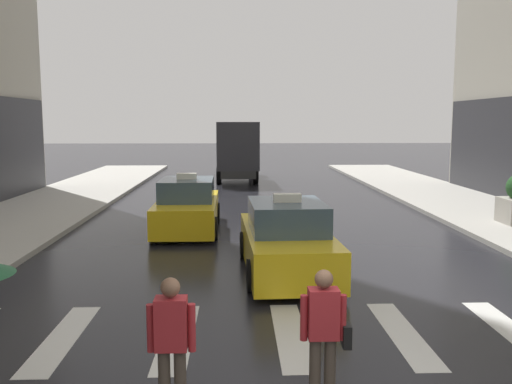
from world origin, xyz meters
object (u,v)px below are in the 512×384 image
Objects in this scene: taxi_lead at (286,241)px; pedestrian_plain_coat at (171,339)px; pedestrian_with_handbag at (324,329)px; box_truck at (236,148)px; taxi_second at (187,208)px.

pedestrian_plain_coat is (-1.84, -5.95, 0.21)m from taxi_lead.
taxi_lead is 6.23m from pedestrian_plain_coat.
taxi_lead reaches higher than pedestrian_with_handbag.
taxi_lead is 0.61× the size of box_truck.
pedestrian_plain_coat is at bearing -171.61° from pedestrian_with_handbag.
box_truck reaches higher than pedestrian_plain_coat.
box_truck is 25.05m from pedestrian_plain_coat.
pedestrian_with_handbag is (-0.07, -5.69, 0.21)m from taxi_lead.
taxi_lead is at bearing 89.32° from pedestrian_with_handbag.
taxi_second is 2.76× the size of pedestrian_plain_coat.
taxi_lead reaches higher than pedestrian_plain_coat.
pedestrian_with_handbag is 1.00× the size of pedestrian_plain_coat.
pedestrian_plain_coat is at bearing -107.21° from taxi_lead.
pedestrian_with_handbag is at bearing 8.39° from pedestrian_plain_coat.
taxi_second is at bearing 103.74° from pedestrian_with_handbag.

